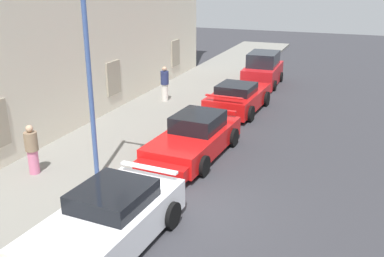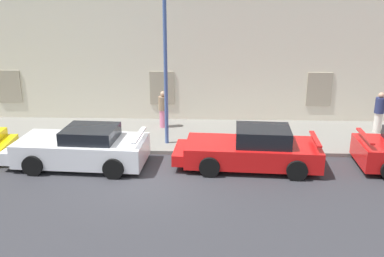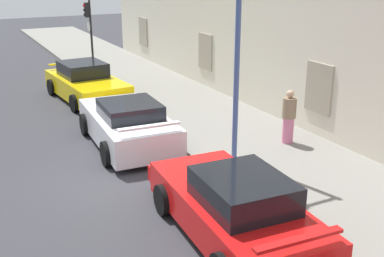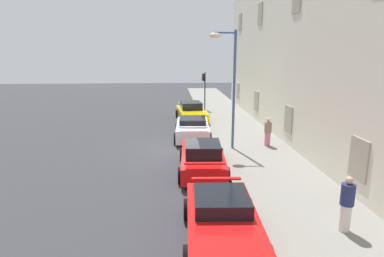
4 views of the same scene
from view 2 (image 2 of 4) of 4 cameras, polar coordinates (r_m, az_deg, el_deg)
ground_plane at (r=13.97m, az=-6.63°, el=-6.66°), size 80.00×80.00×0.00m
sidewalk at (r=17.87m, az=-4.60°, el=-0.83°), size 60.00×4.16×0.14m
sportscar_yellow_flank at (r=15.24m, az=-14.92°, el=-2.57°), size 4.81×2.38×1.38m
sportscar_white_middle at (r=14.70m, az=7.44°, el=-2.85°), size 4.98×2.31×1.42m
street_lamp at (r=15.38m, az=-3.77°, el=12.66°), size 0.44×1.42×6.23m
pedestrian_admiring at (r=19.31m, az=23.58°, el=1.99°), size 0.55×0.55×1.69m
pedestrian_strolling at (r=18.44m, az=-3.85°, el=2.57°), size 0.56×0.56×1.58m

